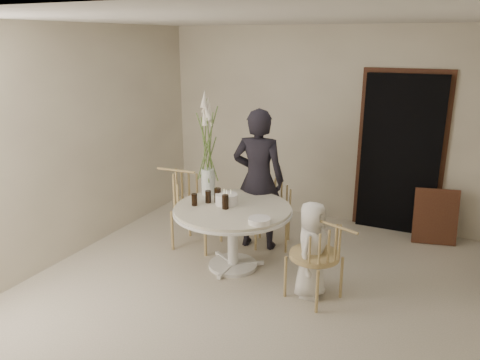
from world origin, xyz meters
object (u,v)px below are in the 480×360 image
at_px(table, 233,217).
at_px(birthday_cake, 226,199).
at_px(chair_far, 274,203).
at_px(girl, 258,180).
at_px(flower_vase, 208,149).
at_px(boy, 312,250).
at_px(chair_right, 325,251).
at_px(chair_left, 186,197).

height_order(table, birthday_cake, birthday_cake).
bearing_deg(chair_far, girl, -138.47).
bearing_deg(girl, flower_vase, 27.00).
bearing_deg(chair_far, boy, -67.23).
distance_m(chair_right, chair_left, 2.03).
distance_m(boy, birthday_cake, 1.15).
xyz_separation_m(chair_left, boy, (1.78, -0.52, -0.13)).
bearing_deg(chair_left, birthday_cake, -113.74).
height_order(chair_far, birthday_cake, birthday_cake).
xyz_separation_m(chair_right, boy, (-0.16, 0.08, -0.06)).
xyz_separation_m(chair_far, chair_left, (-0.96, -0.54, 0.11)).
bearing_deg(birthday_cake, chair_far, 71.59).
distance_m(table, girl, 0.70).
relative_size(chair_far, girl, 0.47).
distance_m(table, chair_far, 0.87).
height_order(table, chair_far, chair_far).
bearing_deg(boy, birthday_cake, 79.67).
bearing_deg(girl, birthday_cake, 68.46).
height_order(girl, boy, girl).
relative_size(girl, boy, 1.74).
height_order(chair_far, chair_right, chair_right).
height_order(boy, birthday_cake, boy).
bearing_deg(flower_vase, girl, 36.13).
bearing_deg(birthday_cake, table, -26.60).
height_order(table, chair_right, chair_right).
distance_m(chair_far, chair_right, 1.50).
distance_m(chair_left, girl, 0.92).
distance_m(boy, flower_vase, 1.72).
relative_size(table, flower_vase, 1.08).
height_order(table, flower_vase, flower_vase).
relative_size(girl, flower_vase, 1.42).
height_order(chair_left, boy, boy).
xyz_separation_m(chair_right, birthday_cake, (-1.24, 0.34, 0.23)).
xyz_separation_m(table, birthday_cake, (-0.10, 0.05, 0.17)).
bearing_deg(birthday_cake, boy, -13.58).
bearing_deg(boy, chair_far, 40.88).
bearing_deg(flower_vase, chair_right, -19.77).
bearing_deg(birthday_cake, flower_vase, 147.04).
xyz_separation_m(chair_left, flower_vase, (0.33, -0.02, 0.64)).
bearing_deg(girl, boy, 128.85).
relative_size(chair_far, chair_right, 0.94).
height_order(chair_right, chair_left, chair_left).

